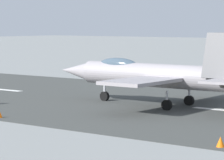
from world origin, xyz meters
TOP-DOWN VIEW (x-y plane):
  - fighter_jet at (5.96, 0.78)m, footprint 17.49×13.22m
  - marker_cone_near at (-5.08, 12.12)m, footprint 0.44×0.44m

SIDE VIEW (x-z plane):
  - marker_cone_near at x=-5.08m, z-range 0.00..0.55m
  - fighter_jet at x=5.96m, z-range -0.41..5.15m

